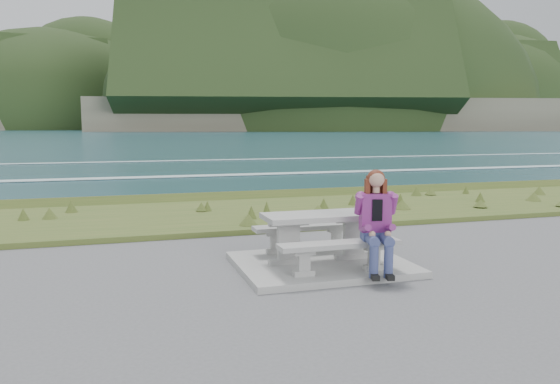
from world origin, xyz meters
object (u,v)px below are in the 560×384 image
Objects in this scene: picnic_table at (322,224)px; bench_landward at (340,249)px; bench_seaward at (306,231)px; seated_woman at (377,235)px.

picnic_table is 1.00× the size of bench_landward.
picnic_table is 0.74m from bench_landward.
picnic_table reaches higher than bench_seaward.
bench_seaward is 1.23× the size of seated_woman.
picnic_table is 0.74m from bench_seaward.
picnic_table is at bearing -90.00° from bench_seaward.
bench_landward is 1.00× the size of bench_seaward.
seated_woman is (0.52, -0.14, 0.19)m from bench_landward.
picnic_table is 1.23× the size of seated_woman.
picnic_table is 1.00× the size of bench_seaward.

